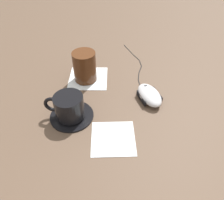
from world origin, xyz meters
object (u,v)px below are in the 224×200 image
at_px(saucer, 72,115).
at_px(drinking_glass, 85,66).
at_px(coffee_cup, 68,106).
at_px(computer_mouse, 149,95).

distance_m(saucer, drinking_glass, 0.18).
distance_m(coffee_cup, drinking_glass, 0.18).
relative_size(saucer, drinking_glass, 1.23).
bearing_deg(coffee_cup, saucer, 21.64).
bearing_deg(saucer, drinking_glass, 71.33).
relative_size(computer_mouse, drinking_glass, 1.15).
height_order(saucer, computer_mouse, computer_mouse).
height_order(saucer, drinking_glass, drinking_glass).
bearing_deg(saucer, computer_mouse, 7.09).
relative_size(saucer, computer_mouse, 1.07).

